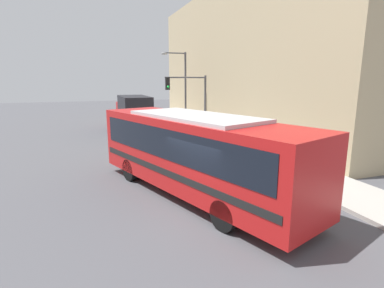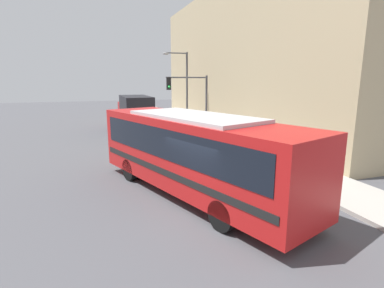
{
  "view_description": "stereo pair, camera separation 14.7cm",
  "coord_description": "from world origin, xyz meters",
  "px_view_note": "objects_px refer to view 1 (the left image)",
  "views": [
    {
      "loc": [
        -3.73,
        -8.64,
        4.42
      ],
      "look_at": [
        1.18,
        4.79,
        1.37
      ],
      "focal_mm": 28.0,
      "sensor_mm": 36.0,
      "label": 1
    },
    {
      "loc": [
        -3.59,
        -8.69,
        4.42
      ],
      "look_at": [
        1.18,
        4.79,
        1.37
      ],
      "focal_mm": 28.0,
      "sensor_mm": 36.0,
      "label": 2
    }
  ],
  "objects_px": {
    "parking_meter": "(229,134)",
    "pedestrian_near_corner": "(216,125)",
    "fire_hydrant": "(273,159)",
    "city_bus": "(194,149)",
    "street_lamp": "(182,83)",
    "delivery_truck": "(133,112)",
    "traffic_light_pole": "(191,94)"
  },
  "relations": [
    {
      "from": "delivery_truck",
      "to": "parking_meter",
      "type": "relative_size",
      "value": 5.76
    },
    {
      "from": "delivery_truck",
      "to": "fire_hydrant",
      "type": "bearing_deg",
      "value": -72.53
    },
    {
      "from": "traffic_light_pole",
      "to": "pedestrian_near_corner",
      "type": "xyz_separation_m",
      "value": [
        1.7,
        -0.93,
        -2.26
      ]
    },
    {
      "from": "fire_hydrant",
      "to": "street_lamp",
      "type": "distance_m",
      "value": 14.75
    },
    {
      "from": "fire_hydrant",
      "to": "street_lamp",
      "type": "relative_size",
      "value": 0.12
    },
    {
      "from": "traffic_light_pole",
      "to": "pedestrian_near_corner",
      "type": "height_order",
      "value": "traffic_light_pole"
    },
    {
      "from": "parking_meter",
      "to": "pedestrian_near_corner",
      "type": "distance_m",
      "value": 3.63
    },
    {
      "from": "parking_meter",
      "to": "pedestrian_near_corner",
      "type": "relative_size",
      "value": 0.68
    },
    {
      "from": "parking_meter",
      "to": "street_lamp",
      "type": "distance_m",
      "value": 10.01
    },
    {
      "from": "fire_hydrant",
      "to": "traffic_light_pole",
      "type": "relative_size",
      "value": 0.17
    },
    {
      "from": "street_lamp",
      "to": "fire_hydrant",
      "type": "bearing_deg",
      "value": -89.76
    },
    {
      "from": "delivery_truck",
      "to": "street_lamp",
      "type": "relative_size",
      "value": 1.09
    },
    {
      "from": "fire_hydrant",
      "to": "pedestrian_near_corner",
      "type": "height_order",
      "value": "pedestrian_near_corner"
    },
    {
      "from": "city_bus",
      "to": "fire_hydrant",
      "type": "xyz_separation_m",
      "value": [
        4.92,
        1.86,
        -1.28
      ]
    },
    {
      "from": "traffic_light_pole",
      "to": "pedestrian_near_corner",
      "type": "relative_size",
      "value": 2.49
    },
    {
      "from": "fire_hydrant",
      "to": "parking_meter",
      "type": "bearing_deg",
      "value": 90.0
    },
    {
      "from": "traffic_light_pole",
      "to": "street_lamp",
      "type": "bearing_deg",
      "value": 78.77
    },
    {
      "from": "delivery_truck",
      "to": "street_lamp",
      "type": "xyz_separation_m",
      "value": [
        4.54,
        -0.33,
        2.49
      ]
    },
    {
      "from": "traffic_light_pole",
      "to": "street_lamp",
      "type": "distance_m",
      "value": 5.16
    },
    {
      "from": "delivery_truck",
      "to": "pedestrian_near_corner",
      "type": "xyz_separation_m",
      "value": [
        5.25,
        -6.27,
        -0.57
      ]
    },
    {
      "from": "parking_meter",
      "to": "street_lamp",
      "type": "relative_size",
      "value": 0.19
    },
    {
      "from": "fire_hydrant",
      "to": "parking_meter",
      "type": "height_order",
      "value": "parking_meter"
    },
    {
      "from": "pedestrian_near_corner",
      "to": "parking_meter",
      "type": "bearing_deg",
      "value": -100.31
    },
    {
      "from": "street_lamp",
      "to": "pedestrian_near_corner",
      "type": "height_order",
      "value": "street_lamp"
    },
    {
      "from": "city_bus",
      "to": "delivery_truck",
      "type": "height_order",
      "value": "city_bus"
    },
    {
      "from": "city_bus",
      "to": "traffic_light_pole",
      "type": "height_order",
      "value": "traffic_light_pole"
    },
    {
      "from": "traffic_light_pole",
      "to": "parking_meter",
      "type": "xyz_separation_m",
      "value": [
        1.05,
        -4.5,
        -2.35
      ]
    },
    {
      "from": "traffic_light_pole",
      "to": "city_bus",
      "type": "bearing_deg",
      "value": -109.12
    },
    {
      "from": "city_bus",
      "to": "parking_meter",
      "type": "distance_m",
      "value": 8.31
    },
    {
      "from": "traffic_light_pole",
      "to": "parking_meter",
      "type": "distance_m",
      "value": 5.19
    },
    {
      "from": "fire_hydrant",
      "to": "parking_meter",
      "type": "xyz_separation_m",
      "value": [
        0.0,
        4.79,
        0.47
      ]
    },
    {
      "from": "delivery_truck",
      "to": "fire_hydrant",
      "type": "xyz_separation_m",
      "value": [
        4.6,
        -14.62,
        -1.13
      ]
    }
  ]
}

